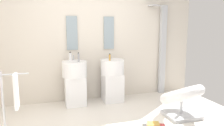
% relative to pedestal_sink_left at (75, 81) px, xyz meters
% --- Properties ---
extents(rear_partition, '(4.80, 0.10, 2.60)m').
position_rel_pedestal_sink_left_xyz_m(rear_partition, '(0.39, 0.34, 0.81)').
color(rear_partition, beige).
rests_on(rear_partition, ground_plane).
extents(pedestal_sink_left, '(0.49, 0.49, 0.99)m').
position_rel_pedestal_sink_left_xyz_m(pedestal_sink_left, '(0.00, 0.00, 0.00)').
color(pedestal_sink_left, white).
rests_on(pedestal_sink_left, ground_plane).
extents(pedestal_sink_right, '(0.49, 0.49, 0.99)m').
position_rel_pedestal_sink_left_xyz_m(pedestal_sink_right, '(0.79, 0.00, 0.00)').
color(pedestal_sink_right, white).
rests_on(pedestal_sink_right, ground_plane).
extents(vanity_mirror_left, '(0.22, 0.03, 0.69)m').
position_rel_pedestal_sink_left_xyz_m(vanity_mirror_left, '(-0.00, 0.27, 0.95)').
color(vanity_mirror_left, '#8C9EA8').
extents(vanity_mirror_right, '(0.22, 0.03, 0.69)m').
position_rel_pedestal_sink_left_xyz_m(vanity_mirror_right, '(0.79, 0.27, 0.95)').
color(vanity_mirror_right, '#8C9EA8').
extents(shower_column, '(0.49, 0.24, 2.05)m').
position_rel_pedestal_sink_left_xyz_m(shower_column, '(2.07, 0.21, 0.59)').
color(shower_column, '#B7BABF').
rests_on(shower_column, ground_plane).
extents(lounge_chair, '(1.02, 1.02, 0.65)m').
position_rel_pedestal_sink_left_xyz_m(lounge_chair, '(1.69, -1.15, -0.14)').
color(lounge_chair, '#B7BABF').
rests_on(lounge_chair, ground_plane).
extents(towel_rack, '(0.37, 0.22, 0.95)m').
position_rel_pedestal_sink_left_xyz_m(towel_rack, '(-0.98, -0.99, 0.14)').
color(towel_rack, '#B7BABF').
rests_on(towel_rack, ground_plane).
extents(magazine_ochre, '(0.25, 0.23, 0.02)m').
position_rel_pedestal_sink_left_xyz_m(magazine_ochre, '(1.06, -1.31, -0.47)').
color(magazine_ochre, gold).
rests_on(magazine_ochre, area_rug).
extents(magazine_red, '(0.32, 0.27, 0.02)m').
position_rel_pedestal_sink_left_xyz_m(magazine_red, '(1.07, -1.39, -0.47)').
color(magazine_red, '#B73838').
rests_on(magazine_red, area_rug).
extents(coffee_mug, '(0.08, 0.08, 0.09)m').
position_rel_pedestal_sink_left_xyz_m(coffee_mug, '(0.88, -1.36, -0.43)').
color(coffee_mug, white).
rests_on(coffee_mug, area_rug).
extents(soap_bottle_white, '(0.06, 0.06, 0.17)m').
position_rel_pedestal_sink_left_xyz_m(soap_bottle_white, '(-0.06, 0.14, 0.48)').
color(soap_bottle_white, white).
rests_on(soap_bottle_white, pedestal_sink_left).
extents(soap_bottle_amber, '(0.04, 0.04, 0.15)m').
position_rel_pedestal_sink_left_xyz_m(soap_bottle_amber, '(0.69, -0.13, 0.47)').
color(soap_bottle_amber, '#C68C38').
rests_on(soap_bottle_amber, pedestal_sink_right).
extents(soap_bottle_grey, '(0.04, 0.04, 0.19)m').
position_rel_pedestal_sink_left_xyz_m(soap_bottle_grey, '(0.07, -0.14, 0.49)').
color(soap_bottle_grey, '#99999E').
rests_on(soap_bottle_grey, pedestal_sink_left).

